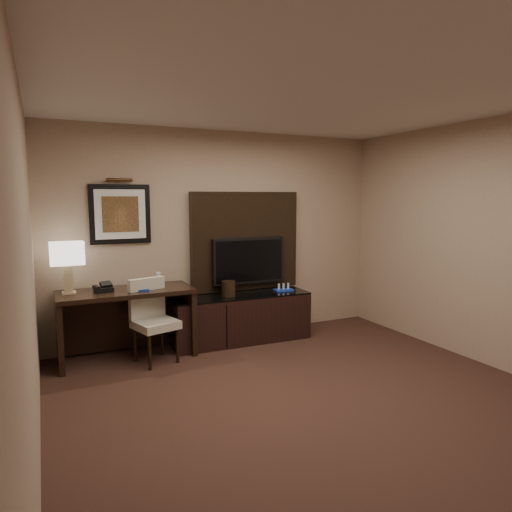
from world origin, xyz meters
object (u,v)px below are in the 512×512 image
desk_phone (104,288)px  water_bottle (158,279)px  tv (248,260)px  minibar_tray (284,287)px  table_lamp (68,270)px  ice_bucket (229,289)px  desk_chair (156,323)px  credenza (241,318)px  desk (127,324)px

desk_phone → water_bottle: bearing=-6.9°
tv → minibar_tray: (0.43, -0.20, -0.36)m
desk_phone → minibar_tray: size_ratio=0.74×
table_lamp → ice_bucket: bearing=-2.2°
desk_chair → minibar_tray: (1.78, 0.28, 0.21)m
credenza → water_bottle: 1.20m
tv → ice_bucket: bearing=-151.3°
table_lamp → water_bottle: table_lamp is taller
desk → minibar_tray: 2.06m
desk_phone → minibar_tray: desk_phone is taller
credenza → ice_bucket: (-0.18, -0.01, 0.40)m
desk_phone → ice_bucket: (1.50, -0.01, -0.14)m
tv → desk_chair: bearing=-160.8°
desk_phone → credenza: bearing=-11.6°
table_lamp → desk_phone: 0.42m
credenza → table_lamp: (-2.03, 0.06, 0.76)m
desk → tv: size_ratio=1.49×
tv → water_bottle: (-1.23, -0.14, -0.13)m
desk → table_lamp: table_lamp is taller
water_bottle → tv: bearing=6.6°
water_bottle → ice_bucket: (0.87, -0.06, -0.18)m
table_lamp → desk_phone: (0.36, -0.07, -0.22)m
water_bottle → minibar_tray: water_bottle is taller
desk → tv: bearing=6.4°
desk_chair → desk_phone: (-0.51, 0.28, 0.40)m
desk → ice_bucket: bearing=-0.7°
desk_chair → ice_bucket: desk_chair is taller
credenza → table_lamp: 2.17m
desk_chair → ice_bucket: (0.99, 0.27, 0.26)m
credenza → minibar_tray: bearing=1.2°
water_bottle → desk: bearing=-172.9°
tv → table_lamp: (-2.22, -0.13, 0.04)m
desk → minibar_tray: desk is taller
desk_chair → minibar_tray: 1.81m
table_lamp → ice_bucket: 1.89m
credenza → desk_chair: bearing=-164.7°
tv → desk_phone: tv is taller
tv → water_bottle: bearing=-173.4°
credenza → desk_chair: (-1.17, -0.28, 0.14)m
desk_chair → water_bottle: 0.56m
desk → minibar_tray: (2.05, -0.01, 0.26)m
desk_chair → water_bottle: bearing=54.3°
tv → desk: bearing=-173.3°
table_lamp → desk_phone: bearing=-10.7°
desk_phone → water_bottle: 0.63m
minibar_tray → table_lamp: bearing=178.5°
credenza → table_lamp: table_lamp is taller
tv → desk_chair: (-1.35, -0.47, -0.57)m
desk → desk_chair: 0.39m
credenza → desk_phone: 1.76m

